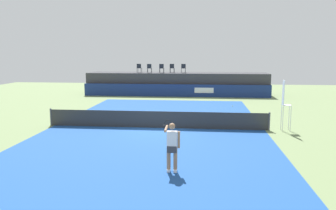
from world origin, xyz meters
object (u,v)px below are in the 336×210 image
spectator_chair_right (172,68)px  tennis_ball (233,106)px  spectator_chair_left (149,68)px  net_post_near (51,117)px  spectator_chair_far_left (139,68)px  umpire_chair (285,102)px  spectator_chair_center (162,68)px  tennis_player (172,145)px  net_post_far (269,121)px  spectator_chair_far_right (183,68)px

spectator_chair_right → tennis_ball: spectator_chair_right is taller
spectator_chair_left → spectator_chair_right: bearing=10.6°
spectator_chair_right → net_post_near: spectator_chair_right is taller
spectator_chair_left → tennis_ball: (7.70, -6.86, -2.66)m
spectator_chair_far_left → umpire_chair: size_ratio=0.32×
spectator_chair_far_left → spectator_chair_right: size_ratio=1.00×
spectator_chair_far_left → spectator_chair_left: 1.10m
spectator_chair_center → net_post_near: 15.84m
spectator_chair_right → net_post_near: size_ratio=0.89×
spectator_chair_center → tennis_player: (3.02, -21.82, -1.73)m
spectator_chair_left → spectator_chair_center: (1.23, 0.04, 0.00)m
net_post_near → spectator_chair_left: bearing=77.0°
net_post_far → tennis_player: size_ratio=0.56×
spectator_chair_right → spectator_chair_far_right: bearing=-4.8°
spectator_chair_left → net_post_far: 17.54m
net_post_far → spectator_chair_right: bearing=113.6°
spectator_chair_far_left → net_post_near: 15.48m
net_post_near → spectator_chair_center: bearing=72.6°
spectator_chair_far_right → spectator_chair_right: bearing=175.2°
spectator_chair_far_left → spectator_chair_far_right: (4.47, 0.12, 0.00)m
tennis_ball → umpire_chair: bearing=-76.0°
spectator_chair_center → umpire_chair: size_ratio=0.32×
spectator_chair_left → tennis_ball: size_ratio=13.06×
spectator_chair_right → net_post_far: 16.89m
net_post_far → tennis_player: 8.33m
spectator_chair_center → spectator_chair_far_right: same height
spectator_chair_far_right → net_post_far: bearing=-70.0°
spectator_chair_far_right → net_post_near: bearing=-114.2°
spectator_chair_far_right → tennis_ball: bearing=-59.1°
spectator_chair_center → umpire_chair: (8.48, -14.97, -1.11)m
spectator_chair_left → spectator_chair_right: size_ratio=1.00×
spectator_chair_far_right → net_post_near: 16.86m
spectator_chair_left → net_post_near: size_ratio=0.89×
tennis_player → umpire_chair: bearing=51.4°
spectator_chair_center → umpire_chair: bearing=-60.5°
umpire_chair → tennis_player: umpire_chair is taller
spectator_chair_far_left → tennis_ball: spectator_chair_far_left is taller
spectator_chair_far_right → spectator_chair_center: bearing=-172.5°
spectator_chair_left → tennis_player: spectator_chair_left is taller
spectator_chair_far_right → tennis_ball: 8.79m
spectator_chair_far_right → tennis_player: size_ratio=0.50×
umpire_chair → spectator_chair_far_right: bearing=112.5°
spectator_chair_center → spectator_chair_left: bearing=-178.1°
net_post_far → spectator_chair_far_left: bearing=123.5°
spectator_chair_far_right → tennis_player: spectator_chair_far_right is taller
spectator_chair_left → tennis_ball: spectator_chair_left is taller
spectator_chair_far_right → net_post_near: (-6.85, -15.25, -2.19)m
umpire_chair → net_post_near: umpire_chair is taller
spectator_chair_far_left → net_post_far: 18.28m
umpire_chair → net_post_near: size_ratio=2.76×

